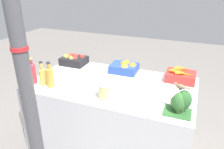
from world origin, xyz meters
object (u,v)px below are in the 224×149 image
(orange_crate, at_px, (125,67))
(sparrow_bird, at_px, (180,86))
(carrot_crate, at_px, (181,76))
(juice_bottle_amber, at_px, (50,76))
(broccoli_pile, at_px, (181,102))
(juice_bottle_golden, at_px, (42,76))
(juice_bottle_ruby, at_px, (33,73))
(support_pole, at_px, (21,59))
(apple_crate, at_px, (73,60))
(pickle_jar, at_px, (104,91))

(orange_crate, bearing_deg, sparrow_bird, -43.25)
(carrot_crate, height_order, juice_bottle_amber, juice_bottle_amber)
(broccoli_pile, bearing_deg, carrot_crate, 95.08)
(juice_bottle_golden, xyz_separation_m, juice_bottle_amber, (0.09, -0.00, 0.01))
(juice_bottle_ruby, bearing_deg, broccoli_pile, -0.07)
(broccoli_pile, distance_m, juice_bottle_golden, 1.35)
(juice_bottle_golden, bearing_deg, carrot_crate, 25.66)
(carrot_crate, xyz_separation_m, broccoli_pile, (0.06, -0.62, 0.04))
(orange_crate, bearing_deg, support_pole, -110.91)
(sparrow_bird, bearing_deg, juice_bottle_golden, 12.81)
(carrot_crate, bearing_deg, juice_bottle_amber, -152.69)
(juice_bottle_ruby, distance_m, juice_bottle_golden, 0.12)
(juice_bottle_golden, bearing_deg, juice_bottle_ruby, -180.00)
(apple_crate, height_order, carrot_crate, carrot_crate)
(orange_crate, bearing_deg, apple_crate, 179.92)
(apple_crate, distance_m, sparrow_bird, 1.49)
(juice_bottle_ruby, xyz_separation_m, pickle_jar, (0.81, -0.01, -0.05))
(support_pole, distance_m, juice_bottle_golden, 0.66)
(sparrow_bird, bearing_deg, apple_crate, -12.11)
(apple_crate, bearing_deg, sparrow_bird, -24.67)
(orange_crate, bearing_deg, pickle_jar, -88.80)
(broccoli_pile, relative_size, sparrow_bird, 1.63)
(juice_bottle_amber, distance_m, pickle_jar, 0.60)
(carrot_crate, xyz_separation_m, juice_bottle_golden, (-1.30, -0.62, 0.05))
(orange_crate, relative_size, pickle_jar, 2.19)
(juice_bottle_ruby, bearing_deg, juice_bottle_golden, 0.00)
(support_pole, relative_size, carrot_crate, 8.38)
(support_pole, height_order, juice_bottle_golden, support_pole)
(support_pole, bearing_deg, juice_bottle_golden, 117.43)
(apple_crate, distance_m, juice_bottle_amber, 0.64)
(orange_crate, relative_size, carrot_crate, 1.00)
(juice_bottle_golden, bearing_deg, orange_crate, 42.85)
(broccoli_pile, height_order, juice_bottle_amber, juice_bottle_amber)
(broccoli_pile, distance_m, juice_bottle_amber, 1.26)
(apple_crate, height_order, orange_crate, same)
(support_pole, height_order, apple_crate, support_pole)
(orange_crate, height_order, juice_bottle_ruby, juice_bottle_ruby)
(carrot_crate, distance_m, juice_bottle_ruby, 1.55)
(pickle_jar, bearing_deg, juice_bottle_golden, 178.98)
(pickle_jar, distance_m, sparrow_bird, 0.66)
(carrot_crate, bearing_deg, apple_crate, 179.89)
(orange_crate, height_order, broccoli_pile, broccoli_pile)
(apple_crate, height_order, sparrow_bird, sparrow_bird)
(pickle_jar, bearing_deg, orange_crate, 91.20)
(orange_crate, bearing_deg, juice_bottle_ruby, -141.79)
(carrot_crate, relative_size, broccoli_pile, 1.38)
(carrot_crate, xyz_separation_m, juice_bottle_ruby, (-1.41, -0.62, 0.06))
(apple_crate, bearing_deg, juice_bottle_amber, -80.13)
(support_pole, xyz_separation_m, apple_crate, (-0.27, 1.11, -0.41))
(orange_crate, height_order, carrot_crate, carrot_crate)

